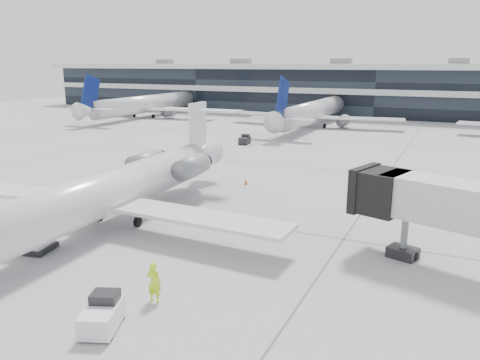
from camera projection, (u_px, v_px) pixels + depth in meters
The scene contains 10 objects.
ground at pixel (210, 219), 34.94m from camera, with size 220.00×220.00×0.00m, color #9C9C9F.
terminal at pixel (383, 92), 105.84m from camera, with size 170.00×22.00×10.00m, color black.
bg_jet_left at pixel (149, 117), 101.73m from camera, with size 32.00×40.00×9.60m, color silver, non-canonical shape.
bg_jet_center at pixel (314, 126), 86.58m from camera, with size 32.00×40.00×9.60m, color silver, non-canonical shape.
regional_jet at pixel (105, 193), 32.12m from camera, with size 27.03×33.65×7.78m.
ramp_worker at pixel (154, 282), 22.56m from camera, with size 0.75×0.49×2.05m, color #C2F91A.
baggage_tug at pixel (102, 314), 20.35m from camera, with size 2.14×2.69×1.49m.
cargo_uld at pixel (30, 234), 28.80m from camera, with size 2.94×2.42×2.12m.
traffic_cone at pixel (246, 182), 44.76m from camera, with size 0.41×0.41×0.54m.
far_tug at pixel (245, 140), 67.17m from camera, with size 1.53×2.30×1.37m.
Camera 1 is at (16.02, -29.15, 11.30)m, focal length 35.00 mm.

